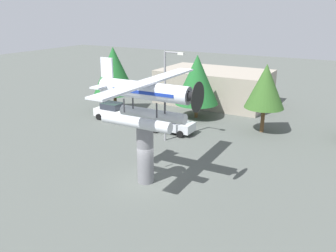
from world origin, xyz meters
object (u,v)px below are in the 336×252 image
tree_center_back (265,86)px  tree_west (114,70)px  display_pedestal (145,153)px  storefront_building (214,87)px  car_mid_silver (171,123)px  car_near_white (114,111)px  floatplane_monument (146,98)px  tree_east (197,80)px  streetlight_primary (167,90)px

tree_center_back → tree_west: bearing=-176.2°
display_pedestal → storefront_building: display_pedestal is taller
display_pedestal → car_mid_silver: display_pedestal is taller
car_near_white → tree_west: bearing=124.8°
storefront_building → tree_center_back: (8.29, -8.01, 2.36)m
car_near_white → storefront_building: storefront_building is taller
display_pedestal → floatplane_monument: 3.73m
display_pedestal → car_mid_silver: size_ratio=0.98×
car_near_white → tree_east: 9.29m
tree_west → tree_east: (9.02, 2.30, -0.53)m
floatplane_monument → tree_center_back: floatplane_monument is taller
display_pedestal → tree_west: bearing=134.2°
display_pedestal → streetlight_primary: (-2.67, 7.47, 2.49)m
car_near_white → display_pedestal: bearing=-43.7°
car_mid_silver → tree_west: bearing=160.2°
car_mid_silver → streetlight_primary: (0.79, -2.16, 3.66)m
streetlight_primary → tree_east: bearing=96.5°
tree_west → tree_east: bearing=14.3°
car_near_white → tree_west: size_ratio=0.58×
tree_west → tree_east: tree_west is taller
car_near_white → floatplane_monument: bearing=-43.3°
floatplane_monument → tree_west: 18.14m
display_pedestal → tree_east: 15.75m
display_pedestal → tree_center_back: size_ratio=0.64×
car_mid_silver → floatplane_monument: bearing=-69.6°
storefront_building → tree_center_back: 11.77m
car_mid_silver → tree_west: size_ratio=0.58×
car_near_white → streetlight_primary: 9.24m
storefront_building → tree_west: 12.49m
streetlight_primary → tree_west: size_ratio=1.09×
display_pedestal → streetlight_primary: bearing=109.6°
floatplane_monument → display_pedestal: bearing=180.0°
display_pedestal → streetlight_primary: size_ratio=0.53×
floatplane_monument → car_mid_silver: bearing=109.3°
car_near_white → car_mid_silver: size_ratio=1.00×
car_mid_silver → storefront_building: 12.46m
car_near_white → tree_center_back: (14.59, 3.78, 3.49)m
floatplane_monument → car_near_white: 15.67m
car_mid_silver → tree_center_back: size_ratio=0.66×
car_near_white → storefront_building: 13.41m
display_pedestal → tree_west: 18.20m
streetlight_primary → storefront_building: (-1.73, 14.53, -2.53)m
car_near_white → tree_east: (7.14, 4.99, 3.21)m
floatplane_monument → car_near_white: bearing=135.5°
car_near_white → tree_west: tree_west is taller
floatplane_monument → tree_east: 15.73m
floatplane_monument → streetlight_primary: (-2.80, 7.47, -1.24)m
car_near_white → tree_center_back: 15.47m
storefront_building → tree_east: 7.15m
storefront_building → display_pedestal: bearing=-78.7°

